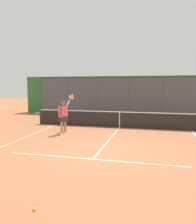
{
  "coord_description": "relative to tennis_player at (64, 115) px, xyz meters",
  "views": [
    {
      "loc": [
        -1.99,
        8.32,
        2.51
      ],
      "look_at": [
        1.01,
        -3.65,
        1.05
      ],
      "focal_mm": 36.34,
      "sensor_mm": 36.0,
      "label": 1
    }
  ],
  "objects": [
    {
      "name": "tennis_ball_mid_court",
      "position": [
        -2.22,
        6.86,
        -0.98
      ],
      "size": [
        0.07,
        0.07,
        0.07
      ],
      "primitive_type": "sphere",
      "color": "#CCDB33",
      "rests_on": "ground"
    },
    {
      "name": "court_line_markings",
      "position": [
        -2.51,
        3.72,
        -1.01
      ],
      "size": [
        8.15,
        10.99,
        0.01
      ],
      "color": "white",
      "rests_on": "ground"
    },
    {
      "name": "tennis_player",
      "position": [
        0.0,
        0.0,
        0.0
      ],
      "size": [
        0.43,
        1.43,
        2.01
      ],
      "rotation": [
        0.0,
        0.0,
        -1.89
      ],
      "color": "silver",
      "rests_on": "ground"
    },
    {
      "name": "ground_plane",
      "position": [
        -2.51,
        2.4,
        -1.02
      ],
      "size": [
        60.0,
        60.0,
        0.0
      ],
      "primitive_type": "plane",
      "color": "#A8603D"
    },
    {
      "name": "fence_backdrop",
      "position": [
        -2.51,
        -8.17,
        0.6
      ],
      "size": [
        18.48,
        1.37,
        3.25
      ],
      "color": "#474C51",
      "rests_on": "ground"
    },
    {
      "name": "tennis_ball_by_sideline",
      "position": [
        0.3,
        2.79,
        -0.98
      ],
      "size": [
        0.07,
        0.07,
        0.07
      ],
      "primitive_type": "sphere",
      "color": "#CCDB33",
      "rests_on": "ground"
    },
    {
      "name": "tennis_net",
      "position": [
        -2.51,
        -2.54,
        -0.52
      ],
      "size": [
        10.47,
        0.09,
        1.07
      ],
      "color": "#2D2D2D",
      "rests_on": "ground"
    }
  ]
}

